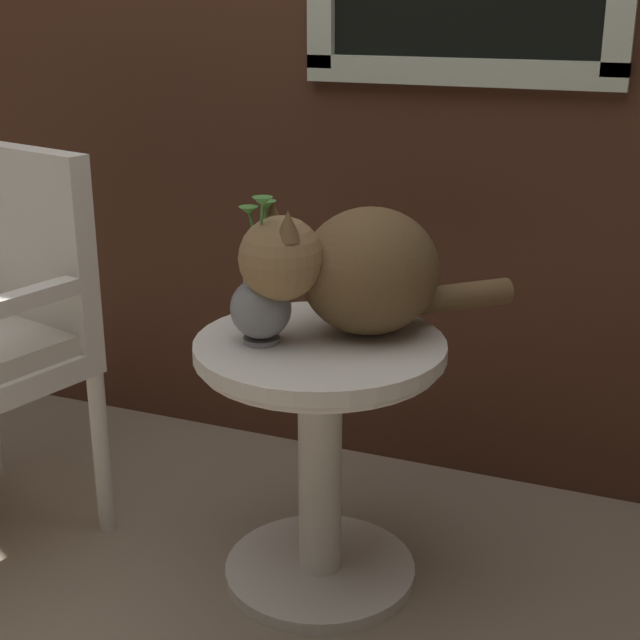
% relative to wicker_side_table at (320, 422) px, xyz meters
% --- Properties ---
extents(ground_plane, '(6.00, 6.00, 0.00)m').
position_rel_wicker_side_table_xyz_m(ground_plane, '(-0.28, -0.20, -0.42)').
color(ground_plane, gray).
extents(back_wall, '(4.00, 0.07, 2.60)m').
position_rel_wicker_side_table_xyz_m(back_wall, '(-0.27, 0.67, 0.89)').
color(back_wall, '#47281C').
rests_on(back_wall, ground_plane).
extents(wicker_side_table, '(0.57, 0.57, 0.62)m').
position_rel_wicker_side_table_xyz_m(wicker_side_table, '(0.00, 0.00, 0.00)').
color(wicker_side_table, silver).
rests_on(wicker_side_table, ground_plane).
extents(cat, '(0.54, 0.51, 0.31)m').
position_rel_wicker_side_table_xyz_m(cat, '(0.06, 0.08, 0.36)').
color(cat, brown).
rests_on(cat, wicker_side_table).
extents(pewter_vase_with_ivy, '(0.14, 0.14, 0.34)m').
position_rel_wicker_side_table_xyz_m(pewter_vase_with_ivy, '(-0.12, -0.06, 0.30)').
color(pewter_vase_with_ivy, gray).
rests_on(pewter_vase_with_ivy, wicker_side_table).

